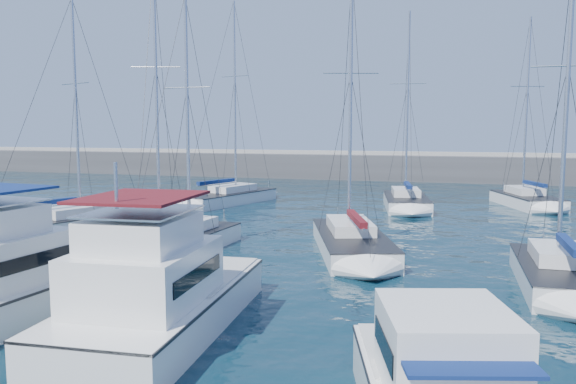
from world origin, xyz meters
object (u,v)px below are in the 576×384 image
(motor_yacht_port_inner, at_px, (11,281))
(sailboat_mid_d, at_px, (351,242))
(sailboat_mid_a, at_px, (69,224))
(sailboat_mid_b, at_px, (157,231))
(sailboat_mid_c, at_px, (182,241))
(sailboat_back_a, at_px, (229,197))
(motor_yacht_stbd_inner, at_px, (157,297))
(sailboat_back_b, at_px, (406,202))
(sailboat_back_c, at_px, (526,200))
(sailboat_mid_e, at_px, (561,274))

(motor_yacht_port_inner, height_order, sailboat_mid_d, sailboat_mid_d)
(sailboat_mid_a, distance_m, sailboat_mid_b, 6.28)
(motor_yacht_port_inner, distance_m, sailboat_mid_d, 15.64)
(sailboat_mid_c, xyz_separation_m, sailboat_back_a, (-4.84, 17.59, 0.02))
(motor_yacht_port_inner, bearing_deg, sailboat_mid_b, 103.16)
(motor_yacht_stbd_inner, height_order, sailboat_back_a, sailboat_back_a)
(sailboat_back_b, bearing_deg, sailboat_mid_b, -135.34)
(sailboat_mid_d, relative_size, sailboat_back_b, 0.92)
(sailboat_back_a, bearing_deg, sailboat_mid_b, -64.89)
(sailboat_back_b, bearing_deg, sailboat_back_c, 13.05)
(sailboat_mid_a, bearing_deg, sailboat_back_b, 61.52)
(sailboat_mid_a, height_order, sailboat_mid_e, sailboat_mid_a)
(sailboat_mid_b, distance_m, sailboat_back_c, 29.63)
(sailboat_mid_d, bearing_deg, sailboat_back_b, 67.00)
(motor_yacht_stbd_inner, bearing_deg, sailboat_back_a, 104.19)
(sailboat_back_c, bearing_deg, sailboat_mid_b, -153.77)
(sailboat_mid_e, distance_m, sailboat_back_a, 29.23)
(sailboat_mid_a, distance_m, sailboat_back_a, 15.45)
(sailboat_mid_d, height_order, sailboat_back_b, sailboat_back_b)
(sailboat_mid_b, height_order, sailboat_back_a, sailboat_back_a)
(sailboat_mid_a, distance_m, sailboat_mid_c, 9.29)
(sailboat_mid_e, xyz_separation_m, sailboat_back_c, (1.39, 24.47, 0.02))
(sailboat_mid_b, relative_size, sailboat_back_a, 0.91)
(sailboat_mid_c, xyz_separation_m, sailboat_mid_e, (17.16, -1.67, 0.01))
(sailboat_back_a, bearing_deg, sailboat_mid_a, -88.17)
(sailboat_mid_b, distance_m, sailboat_mid_e, 20.15)
(sailboat_mid_a, distance_m, sailboat_back_b, 24.54)
(sailboat_mid_a, height_order, sailboat_back_c, sailboat_back_c)
(sailboat_mid_b, relative_size, sailboat_mid_d, 1.07)
(sailboat_back_c, bearing_deg, sailboat_back_b, -175.33)
(sailboat_back_a, bearing_deg, motor_yacht_port_inner, -64.96)
(sailboat_mid_e, height_order, sailboat_back_a, sailboat_back_a)
(sailboat_mid_d, xyz_separation_m, sailboat_back_b, (1.25, 16.67, 0.02))
(motor_yacht_port_inner, relative_size, sailboat_mid_c, 0.72)
(sailboat_mid_a, distance_m, sailboat_mid_e, 26.41)
(sailboat_mid_d, bearing_deg, sailboat_back_a, 111.77)
(motor_yacht_stbd_inner, bearing_deg, sailboat_mid_d, 70.21)
(sailboat_mid_b, height_order, sailboat_mid_c, sailboat_mid_b)
(sailboat_mid_a, bearing_deg, sailboat_mid_d, 18.66)
(motor_yacht_port_inner, xyz_separation_m, sailboat_mid_c, (0.91, 10.38, -0.62))
(sailboat_back_a, bearing_deg, sailboat_mid_e, -24.14)
(sailboat_mid_b, height_order, sailboat_back_b, sailboat_back_b)
(sailboat_mid_c, bearing_deg, sailboat_back_a, 109.28)
(sailboat_mid_c, relative_size, sailboat_mid_e, 0.96)
(sailboat_back_b, height_order, sailboat_back_c, sailboat_back_b)
(motor_yacht_stbd_inner, bearing_deg, sailboat_back_b, 76.35)
(motor_yacht_stbd_inner, relative_size, sailboat_mid_b, 0.63)
(sailboat_mid_b, bearing_deg, sailboat_back_b, 36.70)
(motor_yacht_port_inner, distance_m, sailboat_back_a, 28.25)
(sailboat_mid_b, bearing_deg, sailboat_mid_e, -28.44)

